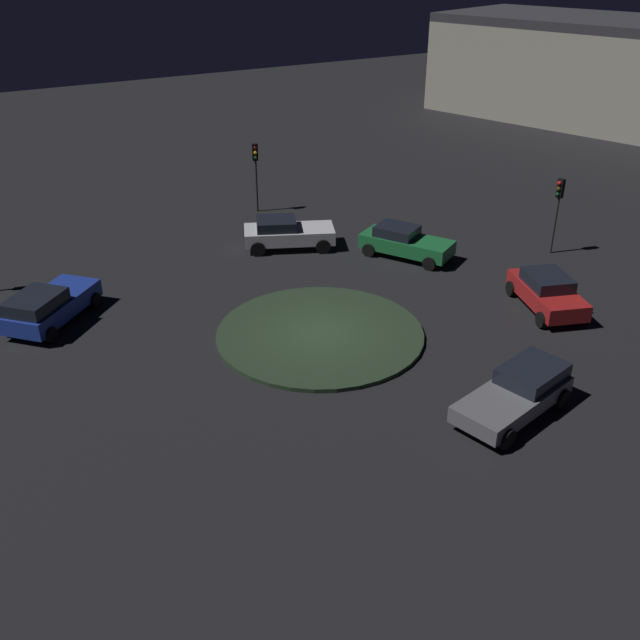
{
  "coord_description": "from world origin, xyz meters",
  "views": [
    {
      "loc": [
        12.35,
        20.82,
        13.67
      ],
      "look_at": [
        0.0,
        0.0,
        0.68
      ],
      "focal_mm": 40.28,
      "sensor_mm": 36.0,
      "label": 1
    }
  ],
  "objects_px": {
    "car_blue": "(48,305)",
    "traffic_light_west": "(558,201)",
    "car_white": "(287,233)",
    "car_red": "(547,292)",
    "car_grey": "(518,392)",
    "traffic_light_south": "(256,164)",
    "car_green": "(405,242)"
  },
  "relations": [
    {
      "from": "car_blue",
      "to": "car_green",
      "type": "xyz_separation_m",
      "value": [
        -16.18,
        1.73,
        -0.04
      ]
    },
    {
      "from": "car_red",
      "to": "traffic_light_west",
      "type": "xyz_separation_m",
      "value": [
        -4.65,
        -4.13,
        1.88
      ]
    },
    {
      "from": "car_blue",
      "to": "traffic_light_west",
      "type": "distance_m",
      "value": 23.2
    },
    {
      "from": "car_white",
      "to": "car_grey",
      "type": "height_order",
      "value": "car_white"
    },
    {
      "from": "car_blue",
      "to": "car_grey",
      "type": "bearing_deg",
      "value": -93.04
    },
    {
      "from": "car_white",
      "to": "traffic_light_west",
      "type": "xyz_separation_m",
      "value": [
        -10.73,
        7.17,
        1.87
      ]
    },
    {
      "from": "car_blue",
      "to": "car_grey",
      "type": "relative_size",
      "value": 0.94
    },
    {
      "from": "car_grey",
      "to": "car_blue",
      "type": "bearing_deg",
      "value": -62.57
    },
    {
      "from": "car_white",
      "to": "traffic_light_west",
      "type": "relative_size",
      "value": 1.29
    },
    {
      "from": "car_grey",
      "to": "traffic_light_south",
      "type": "height_order",
      "value": "traffic_light_south"
    },
    {
      "from": "car_blue",
      "to": "car_green",
      "type": "height_order",
      "value": "car_blue"
    },
    {
      "from": "car_blue",
      "to": "car_grey",
      "type": "distance_m",
      "value": 18.13
    },
    {
      "from": "traffic_light_south",
      "to": "traffic_light_west",
      "type": "xyz_separation_m",
      "value": [
        -9.62,
        12.67,
        -0.06
      ]
    },
    {
      "from": "car_red",
      "to": "car_blue",
      "type": "bearing_deg",
      "value": -96.93
    },
    {
      "from": "car_white",
      "to": "car_grey",
      "type": "xyz_separation_m",
      "value": [
        0.22,
        16.07,
        -0.05
      ]
    },
    {
      "from": "car_white",
      "to": "car_grey",
      "type": "bearing_deg",
      "value": -66.06
    },
    {
      "from": "car_grey",
      "to": "traffic_light_west",
      "type": "distance_m",
      "value": 14.24
    },
    {
      "from": "car_green",
      "to": "traffic_light_south",
      "type": "distance_m",
      "value": 10.11
    },
    {
      "from": "car_blue",
      "to": "car_red",
      "type": "bearing_deg",
      "value": -69.93
    },
    {
      "from": "traffic_light_south",
      "to": "traffic_light_west",
      "type": "bearing_deg",
      "value": 54.02
    },
    {
      "from": "car_green",
      "to": "traffic_light_south",
      "type": "xyz_separation_m",
      "value": [
        3.23,
        -9.37,
        1.96
      ]
    },
    {
      "from": "car_white",
      "to": "car_blue",
      "type": "height_order",
      "value": "car_blue"
    },
    {
      "from": "car_blue",
      "to": "car_grey",
      "type": "height_order",
      "value": "car_blue"
    },
    {
      "from": "car_red",
      "to": "traffic_light_west",
      "type": "distance_m",
      "value": 6.49
    },
    {
      "from": "car_green",
      "to": "car_white",
      "type": "bearing_deg",
      "value": -160.1
    },
    {
      "from": "car_white",
      "to": "car_red",
      "type": "xyz_separation_m",
      "value": [
        -6.08,
        11.29,
        -0.01
      ]
    },
    {
      "from": "car_green",
      "to": "car_grey",
      "type": "height_order",
      "value": "car_green"
    },
    {
      "from": "car_red",
      "to": "traffic_light_south",
      "type": "relative_size",
      "value": 1.15
    },
    {
      "from": "car_green",
      "to": "car_blue",
      "type": "bearing_deg",
      "value": -124.37
    },
    {
      "from": "car_green",
      "to": "traffic_light_south",
      "type": "bearing_deg",
      "value": 170.73
    },
    {
      "from": "car_red",
      "to": "car_green",
      "type": "xyz_separation_m",
      "value": [
        1.75,
        -7.42,
        -0.02
      ]
    },
    {
      "from": "car_red",
      "to": "traffic_light_south",
      "type": "bearing_deg",
      "value": -143.39
    }
  ]
}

